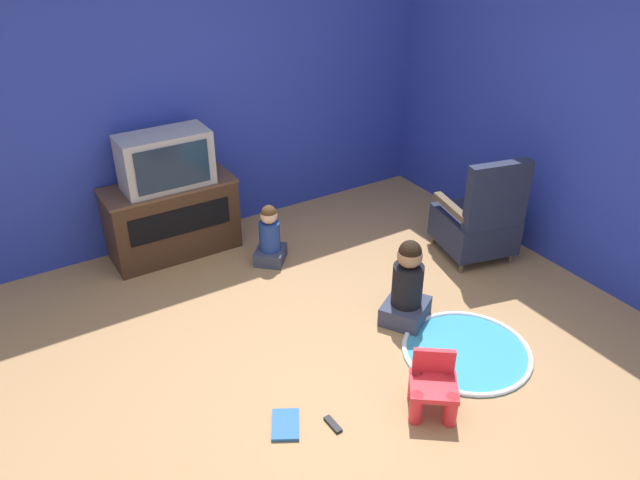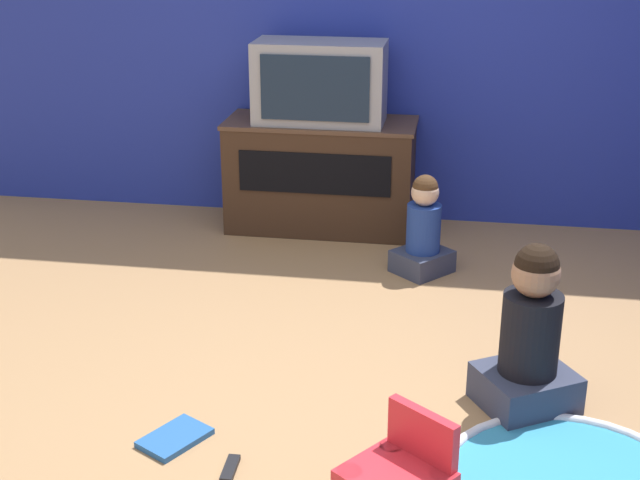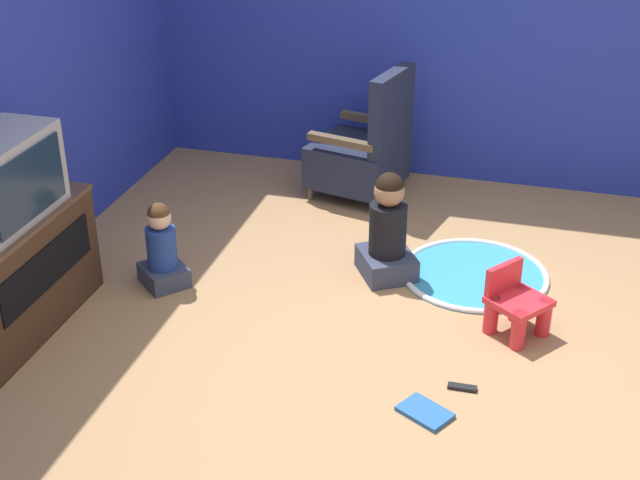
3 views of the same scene
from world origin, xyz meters
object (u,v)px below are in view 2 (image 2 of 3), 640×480
remote_control (230,469)px  book (175,438)px  tv_cabinet (321,173)px  child_watching_center (530,338)px  television (320,82)px  child_watching_left (423,231)px

remote_control → book: bearing=57.8°
remote_control → tv_cabinet: bearing=0.4°
book → tv_cabinet: bearing=25.4°
tv_cabinet → book: tv_cabinet is taller
remote_control → child_watching_center: bearing=-61.0°
book → child_watching_center: bearing=-40.7°
tv_cabinet → television: (0.00, -0.03, 0.56)m
tv_cabinet → book: 2.41m
television → child_watching_left: television is taller
child_watching_left → remote_control: child_watching_left is taller
tv_cabinet → child_watching_left: (0.66, -0.60, -0.11)m
book → remote_control: book is taller
remote_control → television: bearing=0.4°
television → remote_control: television is taller
television → remote_control: bearing=-88.1°
television → tv_cabinet: bearing=90.0°
child_watching_left → child_watching_center: child_watching_center is taller
child_watching_left → remote_control: 2.02m
tv_cabinet → child_watching_center: bearing=-59.1°
television → child_watching_left: size_ratio=1.37×
tv_cabinet → television: size_ratio=1.50×
child_watching_left → book: bearing=-163.7°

